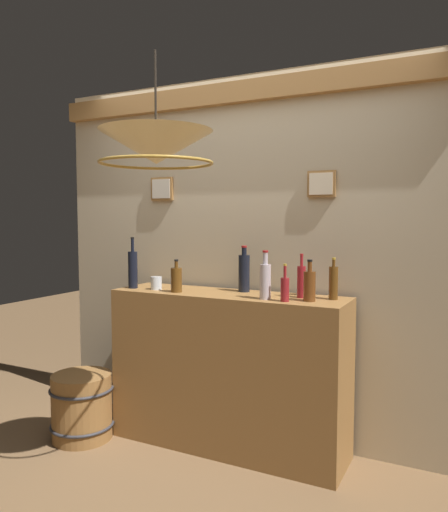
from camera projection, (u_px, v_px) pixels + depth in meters
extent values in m
plane|color=brown|center=(160.00, 508.00, 2.63)|extent=(12.00, 12.00, 0.00)
cube|color=#BCAD8E|center=(246.00, 257.00, 3.51)|extent=(3.06, 0.08, 2.51)
cube|color=olive|center=(243.00, 92.00, 3.37)|extent=(3.06, 0.10, 0.14)
cube|color=olive|center=(162.00, 189.00, 3.73)|extent=(0.19, 0.03, 0.17)
cube|color=beige|center=(161.00, 189.00, 3.72)|extent=(0.16, 0.01, 0.14)
cube|color=olive|center=(322.00, 184.00, 3.18)|extent=(0.18, 0.03, 0.17)
cube|color=beige|center=(321.00, 184.00, 3.16)|extent=(0.15, 0.01, 0.14)
cube|color=olive|center=(227.00, 371.00, 3.30)|extent=(1.58, 0.43, 1.04)
cylinder|color=brown|center=(310.00, 286.00, 2.95)|extent=(0.07, 0.07, 0.18)
cylinder|color=brown|center=(310.00, 266.00, 2.94)|extent=(0.03, 0.03, 0.06)
cylinder|color=black|center=(310.00, 261.00, 2.94)|extent=(0.03, 0.03, 0.01)
cylinder|color=#5B3915|center=(333.00, 283.00, 3.01)|extent=(0.06, 0.06, 0.20)
cylinder|color=#5B3915|center=(334.00, 263.00, 3.00)|extent=(0.02, 0.02, 0.04)
cylinder|color=#B7932D|center=(334.00, 259.00, 3.00)|extent=(0.02, 0.02, 0.01)
cylinder|color=black|center=(244.00, 273.00, 3.33)|extent=(0.08, 0.08, 0.25)
cylinder|color=black|center=(244.00, 251.00, 3.32)|extent=(0.03, 0.03, 0.05)
cylinder|color=maroon|center=(244.00, 247.00, 3.31)|extent=(0.04, 0.04, 0.01)
cylinder|color=maroon|center=(301.00, 282.00, 3.08)|extent=(0.05, 0.05, 0.20)
cylinder|color=maroon|center=(302.00, 261.00, 3.07)|extent=(0.02, 0.02, 0.07)
cylinder|color=maroon|center=(302.00, 255.00, 3.06)|extent=(0.02, 0.02, 0.01)
cylinder|color=maroon|center=(285.00, 290.00, 2.94)|extent=(0.05, 0.05, 0.14)
cylinder|color=maroon|center=(285.00, 272.00, 2.93)|extent=(0.02, 0.02, 0.07)
cylinder|color=#B7932D|center=(285.00, 265.00, 2.93)|extent=(0.02, 0.02, 0.01)
cylinder|color=#C0B4BC|center=(265.00, 282.00, 3.02)|extent=(0.07, 0.07, 0.21)
cylinder|color=#C0B4BC|center=(265.00, 258.00, 3.01)|extent=(0.03, 0.03, 0.07)
cylinder|color=maroon|center=(265.00, 251.00, 3.01)|extent=(0.04, 0.04, 0.01)
cylinder|color=black|center=(133.00, 270.00, 3.50)|extent=(0.07, 0.07, 0.26)
cylinder|color=black|center=(132.00, 245.00, 3.48)|extent=(0.02, 0.02, 0.09)
cylinder|color=black|center=(132.00, 238.00, 3.48)|extent=(0.03, 0.03, 0.01)
cylinder|color=#5B3914|center=(176.00, 280.00, 3.31)|extent=(0.07, 0.07, 0.16)
cylinder|color=#5B3914|center=(176.00, 265.00, 3.30)|extent=(0.02, 0.02, 0.04)
cylinder|color=black|center=(176.00, 260.00, 3.30)|extent=(0.03, 0.03, 0.01)
cylinder|color=silver|center=(156.00, 283.00, 3.44)|extent=(0.08, 0.08, 0.09)
cylinder|color=silver|center=(302.00, 288.00, 3.19)|extent=(0.07, 0.07, 0.09)
cone|color=beige|center=(156.00, 147.00, 2.59)|extent=(0.60, 0.60, 0.17)
cylinder|color=black|center=(155.00, 90.00, 2.57)|extent=(0.01, 0.01, 0.41)
torus|color=#AD8433|center=(156.00, 163.00, 2.60)|extent=(0.60, 0.60, 0.02)
cylinder|color=olive|center=(82.00, 406.00, 3.45)|extent=(0.41, 0.41, 0.45)
torus|color=#333338|center=(82.00, 389.00, 3.44)|extent=(0.44, 0.44, 0.02)
torus|color=#333338|center=(82.00, 424.00, 3.46)|extent=(0.44, 0.44, 0.02)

